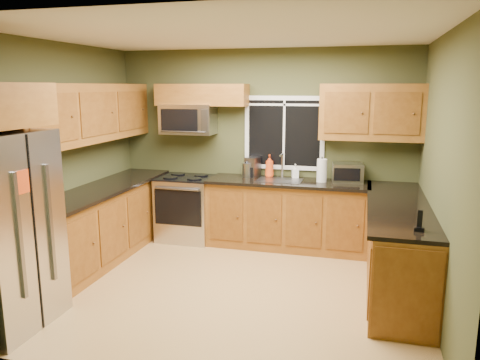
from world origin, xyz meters
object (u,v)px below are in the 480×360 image
at_px(microwave, 188,119).
at_px(cordless_phone, 419,225).
at_px(soap_bottle_a, 269,166).
at_px(range, 187,208).
at_px(kettle, 247,169).
at_px(paper_towel_roll, 322,170).
at_px(soap_bottle_b, 295,171).
at_px(coffee_maker, 253,168).
at_px(toaster_oven, 347,173).
at_px(refrigerator, 1,232).

xyz_separation_m(microwave, cordless_phone, (2.94, -2.03, -0.73)).
bearing_deg(soap_bottle_a, range, -169.97).
distance_m(microwave, kettle, 1.11).
xyz_separation_m(paper_towel_roll, cordless_phone, (1.03, -1.95, -0.10)).
bearing_deg(range, soap_bottle_b, 8.56).
relative_size(coffee_maker, paper_towel_roll, 0.81).
bearing_deg(soap_bottle_a, coffee_maker, -171.07).
relative_size(range, toaster_oven, 2.19).
bearing_deg(paper_towel_roll, refrigerator, -132.59).
distance_m(refrigerator, range, 2.89).
height_order(range, toaster_oven, toaster_oven).
relative_size(refrigerator, soap_bottle_a, 5.72).
distance_m(range, toaster_oven, 2.32).
relative_size(soap_bottle_b, cordless_phone, 1.03).
height_order(refrigerator, cordless_phone, refrigerator).
relative_size(soap_bottle_a, cordless_phone, 1.67).
bearing_deg(kettle, refrigerator, -118.58).
bearing_deg(cordless_phone, microwave, 145.42).
relative_size(range, kettle, 3.84).
xyz_separation_m(refrigerator, microwave, (0.69, 2.91, 0.83)).
xyz_separation_m(soap_bottle_a, cordless_phone, (1.77, -2.10, -0.10)).
bearing_deg(toaster_oven, coffee_maker, 178.98).
xyz_separation_m(kettle, paper_towel_roll, (1.03, -0.04, 0.04)).
bearing_deg(paper_towel_roll, range, -178.33).
bearing_deg(range, microwave, 90.02).
bearing_deg(soap_bottle_b, paper_towel_roll, -24.83).
bearing_deg(soap_bottle_a, soap_bottle_b, 3.74).
height_order(refrigerator, coffee_maker, refrigerator).
relative_size(refrigerator, coffee_maker, 6.57).
bearing_deg(paper_towel_roll, soap_bottle_a, 168.41).
relative_size(coffee_maker, kettle, 1.12).
distance_m(kettle, soap_bottle_a, 0.32).
distance_m(microwave, soap_bottle_b, 1.68).
bearing_deg(kettle, toaster_oven, 2.03).
distance_m(kettle, cordless_phone, 2.87).
bearing_deg(microwave, soap_bottle_b, 3.53).
height_order(microwave, toaster_oven, microwave).
relative_size(range, soap_bottle_b, 4.84).
bearing_deg(coffee_maker, cordless_phone, -45.80).
height_order(toaster_oven, coffee_maker, coffee_maker).
distance_m(coffee_maker, soap_bottle_a, 0.24).
bearing_deg(cordless_phone, coffee_maker, 134.20).
distance_m(kettle, paper_towel_roll, 1.04).
relative_size(microwave, paper_towel_roll, 2.24).
xyz_separation_m(refrigerator, toaster_oven, (2.93, 2.92, 0.16)).
height_order(range, soap_bottle_b, soap_bottle_b).
bearing_deg(toaster_oven, cordless_phone, -70.98).
bearing_deg(microwave, toaster_oven, 0.28).
relative_size(toaster_oven, paper_towel_roll, 1.26).
height_order(microwave, paper_towel_roll, microwave).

